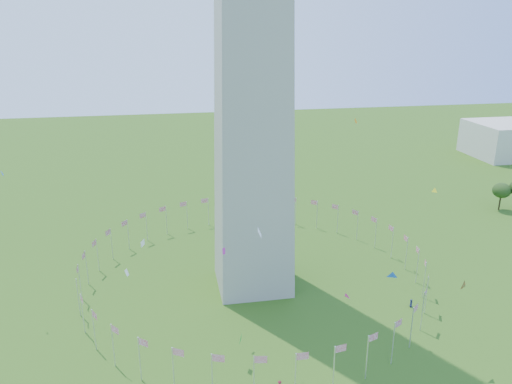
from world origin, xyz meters
The scene contains 2 objects.
flag_ring centered at (0.00, 50.00, 4.50)m, with size 80.24×80.24×9.00m.
kites_aloft centered at (9.08, 19.00, 19.51)m, with size 105.44×70.28×36.23m.
Camera 1 is at (-19.19, -56.56, 60.35)m, focal length 35.00 mm.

